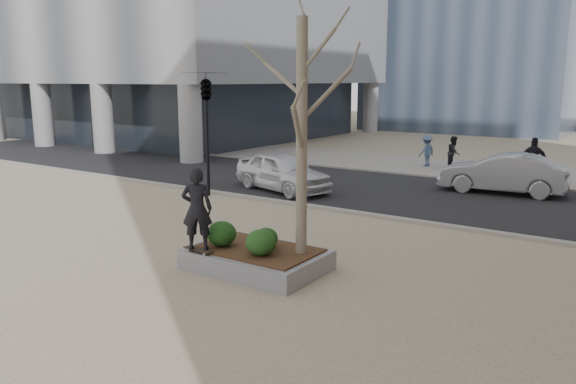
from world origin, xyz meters
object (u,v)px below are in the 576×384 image
Objects in this scene: skateboarder at (197,209)px; police_car at (283,171)px; planter at (257,260)px; skateboard at (198,251)px.

police_car is at bearing -100.38° from skateboarder.
planter is 1.63× the size of skateboarder.
skateboarder reaches higher than planter.
skateboarder is 0.42× the size of police_car.
planter is 1.78m from skateboarder.
planter is at bearing -172.63° from skateboarder.
skateboarder is at bearing 0.00° from skateboard.
planter is at bearing 44.65° from skateboard.
skateboarder reaches higher than police_car.
skateboarder is 9.49m from police_car.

